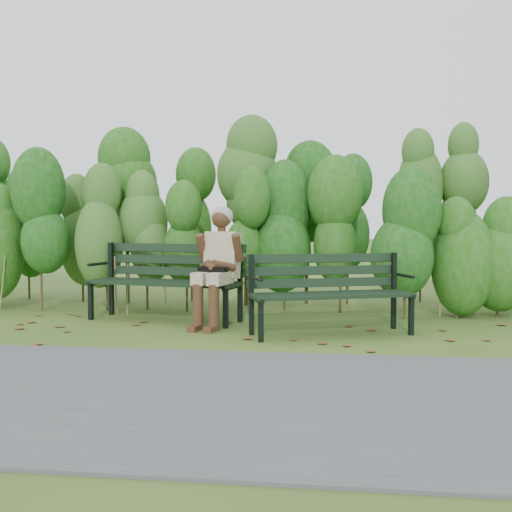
# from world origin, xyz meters

# --- Properties ---
(ground) EXTENTS (80.00, 80.00, 0.00)m
(ground) POSITION_xyz_m (0.00, 0.00, 0.00)
(ground) COLOR #375020
(footpath) EXTENTS (60.00, 2.50, 0.01)m
(footpath) POSITION_xyz_m (0.00, -2.20, 0.01)
(footpath) COLOR #474749
(footpath) RESTS_ON ground
(hedge_band) EXTENTS (11.04, 1.67, 2.42)m
(hedge_band) POSITION_xyz_m (0.00, 1.86, 1.26)
(hedge_band) COLOR #47381E
(hedge_band) RESTS_ON ground
(leaf_litter) EXTENTS (5.66, 2.14, 0.01)m
(leaf_litter) POSITION_xyz_m (0.39, -0.13, 0.00)
(leaf_litter) COLOR brown
(leaf_litter) RESTS_ON ground
(bench_left) EXTENTS (1.81, 0.92, 0.87)m
(bench_left) POSITION_xyz_m (-1.05, 0.71, 0.51)
(bench_left) COLOR black
(bench_left) RESTS_ON ground
(bench_right) EXTENTS (1.66, 1.04, 0.79)m
(bench_right) POSITION_xyz_m (0.76, 0.08, 0.47)
(bench_right) COLOR black
(bench_right) RESTS_ON ground
(seated_woman) EXTENTS (0.54, 0.79, 1.28)m
(seated_woman) POSITION_xyz_m (-0.42, 0.39, 0.72)
(seated_woman) COLOR #C5B391
(seated_woman) RESTS_ON ground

